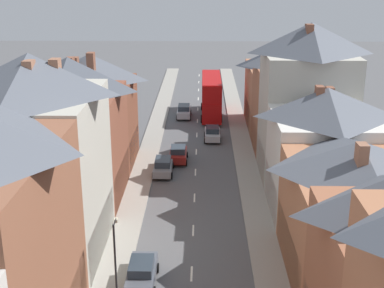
{
  "coord_description": "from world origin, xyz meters",
  "views": [
    {
      "loc": [
        0.64,
        -12.33,
        19.14
      ],
      "look_at": [
        -0.33,
        35.71,
        3.0
      ],
      "focal_mm": 50.0,
      "sensor_mm": 36.0,
      "label": 1
    }
  ],
  "objects_px": {
    "street_lamp": "(116,259)",
    "car_near_silver": "(142,272)",
    "car_parked_right_a": "(184,111)",
    "double_decker_bus_lead": "(211,96)",
    "car_mid_white": "(178,154)",
    "car_parked_left_b": "(163,166)",
    "car_far_grey": "(212,133)"
  },
  "relations": [
    {
      "from": "car_near_silver",
      "to": "street_lamp",
      "type": "xyz_separation_m",
      "value": [
        -1.15,
        -2.5,
        2.4
      ]
    },
    {
      "from": "car_parked_right_a",
      "to": "car_mid_white",
      "type": "xyz_separation_m",
      "value": [
        0.0,
        -16.82,
        -0.02
      ]
    },
    {
      "from": "car_parked_left_b",
      "to": "car_mid_white",
      "type": "relative_size",
      "value": 1.19
    },
    {
      "from": "double_decker_bus_lead",
      "to": "street_lamp",
      "type": "bearing_deg",
      "value": -98.2
    },
    {
      "from": "car_far_grey",
      "to": "street_lamp",
      "type": "relative_size",
      "value": 0.73
    },
    {
      "from": "car_near_silver",
      "to": "street_lamp",
      "type": "bearing_deg",
      "value": -114.73
    },
    {
      "from": "car_parked_left_b",
      "to": "car_mid_white",
      "type": "xyz_separation_m",
      "value": [
        1.3,
        3.3,
        0.04
      ]
    },
    {
      "from": "car_near_silver",
      "to": "street_lamp",
      "type": "height_order",
      "value": "street_lamp"
    },
    {
      "from": "car_near_silver",
      "to": "car_parked_right_a",
      "type": "xyz_separation_m",
      "value": [
        1.3,
        38.96,
        0.02
      ]
    },
    {
      "from": "car_mid_white",
      "to": "street_lamp",
      "type": "bearing_deg",
      "value": -95.68
    },
    {
      "from": "car_parked_right_a",
      "to": "car_mid_white",
      "type": "relative_size",
      "value": 1.19
    },
    {
      "from": "double_decker_bus_lead",
      "to": "car_parked_right_a",
      "type": "relative_size",
      "value": 2.38
    },
    {
      "from": "car_near_silver",
      "to": "car_parked_left_b",
      "type": "bearing_deg",
      "value": 90.0
    },
    {
      "from": "car_parked_left_b",
      "to": "car_mid_white",
      "type": "distance_m",
      "value": 3.54
    },
    {
      "from": "street_lamp",
      "to": "car_mid_white",
      "type": "bearing_deg",
      "value": 84.32
    },
    {
      "from": "double_decker_bus_lead",
      "to": "street_lamp",
      "type": "distance_m",
      "value": 42.37
    },
    {
      "from": "double_decker_bus_lead",
      "to": "car_near_silver",
      "type": "bearing_deg",
      "value": -97.07
    },
    {
      "from": "car_near_silver",
      "to": "car_parked_right_a",
      "type": "bearing_deg",
      "value": 88.09
    },
    {
      "from": "car_mid_white",
      "to": "car_parked_right_a",
      "type": "bearing_deg",
      "value": 90.0
    },
    {
      "from": "car_parked_right_a",
      "to": "double_decker_bus_lead",
      "type": "bearing_deg",
      "value": 7.61
    },
    {
      "from": "car_parked_right_a",
      "to": "car_far_grey",
      "type": "distance_m",
      "value": 10.34
    },
    {
      "from": "car_parked_left_b",
      "to": "street_lamp",
      "type": "bearing_deg",
      "value": -93.08
    },
    {
      "from": "car_near_silver",
      "to": "car_parked_left_b",
      "type": "distance_m",
      "value": 18.85
    },
    {
      "from": "car_far_grey",
      "to": "street_lamp",
      "type": "bearing_deg",
      "value": -100.78
    },
    {
      "from": "double_decker_bus_lead",
      "to": "car_near_silver",
      "type": "xyz_separation_m",
      "value": [
        -4.89,
        -39.44,
        -1.98
      ]
    },
    {
      "from": "double_decker_bus_lead",
      "to": "car_far_grey",
      "type": "distance_m",
      "value": 10.37
    },
    {
      "from": "car_parked_right_a",
      "to": "car_parked_left_b",
      "type": "relative_size",
      "value": 1.0
    },
    {
      "from": "car_near_silver",
      "to": "street_lamp",
      "type": "relative_size",
      "value": 0.78
    },
    {
      "from": "street_lamp",
      "to": "car_near_silver",
      "type": "bearing_deg",
      "value": 65.27
    },
    {
      "from": "double_decker_bus_lead",
      "to": "car_near_silver",
      "type": "relative_size",
      "value": 2.53
    },
    {
      "from": "double_decker_bus_lead",
      "to": "car_parked_left_b",
      "type": "distance_m",
      "value": 21.26
    },
    {
      "from": "car_mid_white",
      "to": "street_lamp",
      "type": "relative_size",
      "value": 0.69
    }
  ]
}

